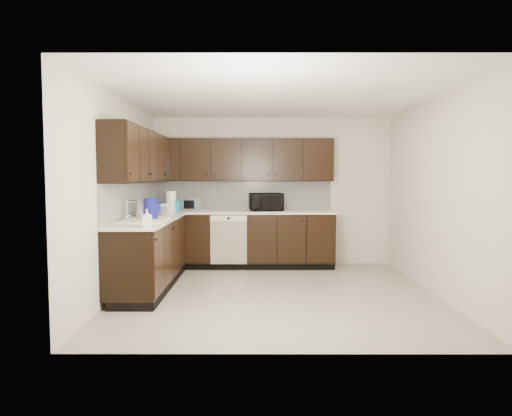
{
  "coord_description": "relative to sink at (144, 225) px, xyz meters",
  "views": [
    {
      "loc": [
        -0.25,
        -5.76,
        1.5
      ],
      "look_at": [
        -0.26,
        0.6,
        1.06
      ],
      "focal_mm": 32.0,
      "sensor_mm": 36.0,
      "label": 1
    }
  ],
  "objects": [
    {
      "name": "floor",
      "position": [
        1.68,
        0.01,
        -0.88
      ],
      "size": [
        4.0,
        4.0,
        0.0
      ],
      "primitive_type": "plane",
      "color": "gray",
      "rests_on": "ground"
    },
    {
      "name": "ceiling",
      "position": [
        1.68,
        0.01,
        1.62
      ],
      "size": [
        4.0,
        4.0,
        0.0
      ],
      "primitive_type": "plane",
      "rotation": [
        3.14,
        0.0,
        0.0
      ],
      "color": "white",
      "rests_on": "wall_back"
    },
    {
      "name": "wall_back",
      "position": [
        1.68,
        2.01,
        0.37
      ],
      "size": [
        4.0,
        0.02,
        2.5
      ],
      "primitive_type": "cube",
      "color": "beige",
      "rests_on": "floor"
    },
    {
      "name": "wall_left",
      "position": [
        -0.32,
        0.01,
        0.37
      ],
      "size": [
        0.02,
        4.0,
        2.5
      ],
      "primitive_type": "cube",
      "color": "beige",
      "rests_on": "floor"
    },
    {
      "name": "wall_right",
      "position": [
        3.68,
        0.01,
        0.37
      ],
      "size": [
        0.02,
        4.0,
        2.5
      ],
      "primitive_type": "cube",
      "color": "beige",
      "rests_on": "floor"
    },
    {
      "name": "wall_front",
      "position": [
        1.68,
        -1.99,
        0.37
      ],
      "size": [
        4.0,
        0.02,
        2.5
      ],
      "primitive_type": "cube",
      "color": "beige",
      "rests_on": "floor"
    },
    {
      "name": "lower_cabinets",
      "position": [
        0.67,
        1.12,
        -0.47
      ],
      "size": [
        3.0,
        2.8,
        0.9
      ],
      "color": "black",
      "rests_on": "floor"
    },
    {
      "name": "countertop",
      "position": [
        0.67,
        1.12,
        0.04
      ],
      "size": [
        3.03,
        2.83,
        0.04
      ],
      "color": "beige",
      "rests_on": "lower_cabinets"
    },
    {
      "name": "backsplash",
      "position": [
        0.46,
        1.33,
        0.3
      ],
      "size": [
        3.0,
        2.8,
        0.48
      ],
      "color": "silver",
      "rests_on": "countertop"
    },
    {
      "name": "upper_cabinets",
      "position": [
        0.58,
        1.22,
        0.89
      ],
      "size": [
        3.0,
        2.8,
        0.7
      ],
      "color": "black",
      "rests_on": "wall_back"
    },
    {
      "name": "dishwasher",
      "position": [
        0.98,
        1.42,
        -0.33
      ],
      "size": [
        0.58,
        0.04,
        0.78
      ],
      "color": "#F6EBC9",
      "rests_on": "lower_cabinets"
    },
    {
      "name": "sink",
      "position": [
        0.0,
        0.0,
        0.0
      ],
      "size": [
        0.54,
        0.82,
        0.42
      ],
      "color": "#F6EBC9",
      "rests_on": "countertop"
    },
    {
      "name": "microwave",
      "position": [
        1.58,
        1.66,
        0.2
      ],
      "size": [
        0.57,
        0.44,
        0.29
      ],
      "primitive_type": "imported",
      "rotation": [
        0.0,
        0.0,
        0.17
      ],
      "color": "black",
      "rests_on": "countertop"
    },
    {
      "name": "soap_bottle_a",
      "position": [
        0.2,
        -0.69,
        0.16
      ],
      "size": [
        0.09,
        0.09,
        0.2
      ],
      "primitive_type": "imported",
      "rotation": [
        0.0,
        0.0,
        -0.0
      ],
      "color": "gray",
      "rests_on": "countertop"
    },
    {
      "name": "soap_bottle_b",
      "position": [
        -0.16,
        0.39,
        0.18
      ],
      "size": [
        0.12,
        0.12,
        0.24
      ],
      "primitive_type": "imported",
      "rotation": [
        0.0,
        0.0,
        -0.32
      ],
      "color": "gray",
      "rests_on": "countertop"
    },
    {
      "name": "toaster_oven",
      "position": [
        0.37,
        1.76,
        0.16
      ],
      "size": [
        0.39,
        0.32,
        0.21
      ],
      "primitive_type": "cube",
      "rotation": [
        0.0,
        0.0,
        -0.24
      ],
      "color": "silver",
      "rests_on": "countertop"
    },
    {
      "name": "storage_bin",
      "position": [
        0.05,
        0.62,
        0.14
      ],
      "size": [
        0.43,
        0.33,
        0.16
      ],
      "primitive_type": "cube",
      "rotation": [
        0.0,
        0.0,
        0.05
      ],
      "color": "silver",
      "rests_on": "countertop"
    },
    {
      "name": "blue_pitcher",
      "position": [
        0.06,
        0.11,
        0.2
      ],
      "size": [
        0.23,
        0.23,
        0.28
      ],
      "primitive_type": "cylinder",
      "rotation": [
        0.0,
        0.0,
        -0.23
      ],
      "color": "navy",
      "rests_on": "countertop"
    },
    {
      "name": "teal_tumbler",
      "position": [
        0.19,
        1.36,
        0.15
      ],
      "size": [
        0.09,
        0.09,
        0.18
      ],
      "primitive_type": "cylinder",
      "rotation": [
        0.0,
        0.0,
        0.09
      ],
      "color": "#0E829A",
      "rests_on": "countertop"
    },
    {
      "name": "paper_towel_roll",
      "position": [
        0.08,
        1.36,
        0.22
      ],
      "size": [
        0.19,
        0.19,
        0.33
      ],
      "primitive_type": "cylinder",
      "rotation": [
        0.0,
        0.0,
        0.3
      ],
      "color": "white",
      "rests_on": "countertop"
    }
  ]
}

